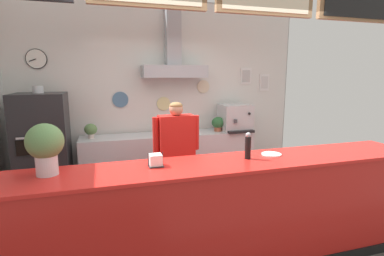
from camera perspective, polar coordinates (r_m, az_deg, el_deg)
name	(u,v)px	position (r m, az deg, el deg)	size (l,w,h in m)	color
ground_plane	(202,242)	(3.56, 1.94, -21.27)	(5.90, 5.90, 0.00)	#514C47
back_wall_assembly	(164,88)	(5.02, -5.48, 7.83)	(4.92, 2.53, 3.09)	gray
service_counter	(217,216)	(2.95, 4.85, -16.64)	(4.34, 0.63, 1.06)	red
back_prep_counter	(170,160)	(4.99, -4.27, -6.27)	(2.85, 0.55, 0.90)	silver
pizza_oven	(44,150)	(4.68, -26.85, -3.85)	(0.68, 0.70, 1.72)	#232326
shop_worker	(177,156)	(3.88, -3.02, -5.54)	(0.62, 0.23, 1.52)	#232328
espresso_machine	(235,118)	(5.20, 8.35, 2.00)	(0.51, 0.52, 0.46)	silver
potted_basil	(164,127)	(4.81, -5.50, 0.23)	(0.19, 0.19, 0.23)	#9E563D
potted_oregano	(91,130)	(4.75, -19.06, -0.37)	(0.19, 0.19, 0.23)	beige
potted_sage	(218,123)	(5.09, 5.06, 0.91)	(0.22, 0.22, 0.25)	#9E563D
basil_vase	(45,147)	(2.63, -26.59, -3.24)	(0.29, 0.29, 0.42)	silver
pepper_grinder	(248,146)	(2.88, 10.81, -3.43)	(0.06, 0.06, 0.26)	black
napkin_holder	(156,161)	(2.65, -7.08, -6.30)	(0.14, 0.13, 0.12)	#262628
condiment_plate	(271,154)	(3.11, 15.16, -4.93)	(0.20, 0.20, 0.01)	white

